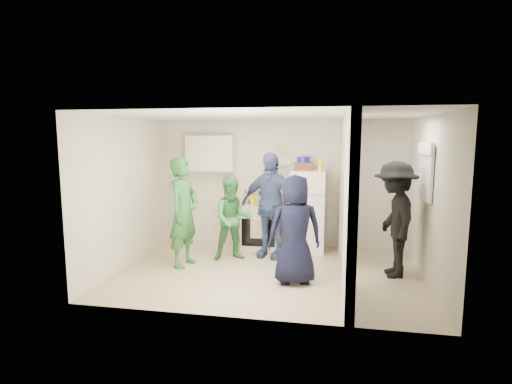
# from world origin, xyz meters

# --- Properties ---
(floor) EXTENTS (4.80, 4.80, 0.00)m
(floor) POSITION_xyz_m (0.00, 0.00, 0.00)
(floor) COLOR #BFB287
(floor) RESTS_ON ground
(wall_back) EXTENTS (4.80, 0.00, 4.80)m
(wall_back) POSITION_xyz_m (0.00, 1.70, 1.25)
(wall_back) COLOR silver
(wall_back) RESTS_ON floor
(wall_front) EXTENTS (4.80, 0.00, 4.80)m
(wall_front) POSITION_xyz_m (0.00, -1.70, 1.25)
(wall_front) COLOR silver
(wall_front) RESTS_ON floor
(wall_left) EXTENTS (0.00, 3.40, 3.40)m
(wall_left) POSITION_xyz_m (-2.40, 0.00, 1.25)
(wall_left) COLOR silver
(wall_left) RESTS_ON floor
(wall_right) EXTENTS (0.00, 3.40, 3.40)m
(wall_right) POSITION_xyz_m (2.40, 0.00, 1.25)
(wall_right) COLOR silver
(wall_right) RESTS_ON floor
(ceiling) EXTENTS (4.80, 4.80, 0.00)m
(ceiling) POSITION_xyz_m (0.00, 0.00, 2.50)
(ceiling) COLOR white
(ceiling) RESTS_ON wall_back
(partition_pier_back) EXTENTS (0.12, 1.20, 2.50)m
(partition_pier_back) POSITION_xyz_m (1.20, 1.10, 1.25)
(partition_pier_back) COLOR silver
(partition_pier_back) RESTS_ON floor
(partition_pier_front) EXTENTS (0.12, 1.20, 2.50)m
(partition_pier_front) POSITION_xyz_m (1.20, -1.10, 1.25)
(partition_pier_front) COLOR silver
(partition_pier_front) RESTS_ON floor
(partition_header) EXTENTS (0.12, 1.00, 0.40)m
(partition_header) POSITION_xyz_m (1.20, 0.00, 2.30)
(partition_header) COLOR silver
(partition_header) RESTS_ON partition_pier_back
(stove) EXTENTS (0.74, 0.61, 0.88)m
(stove) POSITION_xyz_m (-0.36, 1.37, 0.44)
(stove) COLOR white
(stove) RESTS_ON floor
(upper_cabinet) EXTENTS (0.95, 0.34, 0.70)m
(upper_cabinet) POSITION_xyz_m (-1.40, 1.52, 1.85)
(upper_cabinet) COLOR silver
(upper_cabinet) RESTS_ON wall_back
(fridge) EXTENTS (0.64, 0.62, 1.55)m
(fridge) POSITION_xyz_m (0.55, 1.34, 0.77)
(fridge) COLOR white
(fridge) RESTS_ON floor
(wicker_basket) EXTENTS (0.35, 0.25, 0.15)m
(wicker_basket) POSITION_xyz_m (0.45, 1.39, 1.62)
(wicker_basket) COLOR brown
(wicker_basket) RESTS_ON fridge
(blue_bowl) EXTENTS (0.24, 0.24, 0.11)m
(blue_bowl) POSITION_xyz_m (0.45, 1.39, 1.75)
(blue_bowl) COLOR navy
(blue_bowl) RESTS_ON wicker_basket
(yellow_cup_stack_top) EXTENTS (0.09, 0.09, 0.25)m
(yellow_cup_stack_top) POSITION_xyz_m (0.77, 1.24, 1.67)
(yellow_cup_stack_top) COLOR yellow
(yellow_cup_stack_top) RESTS_ON fridge
(wall_clock) EXTENTS (0.22, 0.02, 0.22)m
(wall_clock) POSITION_xyz_m (0.05, 1.68, 1.70)
(wall_clock) COLOR white
(wall_clock) RESTS_ON wall_back
(spice_shelf) EXTENTS (0.35, 0.08, 0.03)m
(spice_shelf) POSITION_xyz_m (0.00, 1.65, 1.35)
(spice_shelf) COLOR olive
(spice_shelf) RESTS_ON wall_back
(nook_window) EXTENTS (0.03, 0.70, 0.80)m
(nook_window) POSITION_xyz_m (2.38, 0.20, 1.65)
(nook_window) COLOR black
(nook_window) RESTS_ON wall_right
(nook_window_frame) EXTENTS (0.04, 0.76, 0.86)m
(nook_window_frame) POSITION_xyz_m (2.36, 0.20, 1.65)
(nook_window_frame) COLOR white
(nook_window_frame) RESTS_ON wall_right
(nook_valance) EXTENTS (0.04, 0.82, 0.18)m
(nook_valance) POSITION_xyz_m (2.34, 0.20, 2.00)
(nook_valance) COLOR white
(nook_valance) RESTS_ON wall_right
(yellow_cup_stack_stove) EXTENTS (0.09, 0.09, 0.25)m
(yellow_cup_stack_stove) POSITION_xyz_m (-0.48, 1.15, 1.00)
(yellow_cup_stack_stove) COLOR #FFF715
(yellow_cup_stack_stove) RESTS_ON stove
(red_cup) EXTENTS (0.09, 0.09, 0.12)m
(red_cup) POSITION_xyz_m (-0.14, 1.17, 0.94)
(red_cup) COLOR #B60C20
(red_cup) RESTS_ON stove
(person_green_left) EXTENTS (0.56, 0.74, 1.84)m
(person_green_left) POSITION_xyz_m (-1.45, 0.08, 0.92)
(person_green_left) COLOR #30783B
(person_green_left) RESTS_ON floor
(person_green_center) EXTENTS (0.87, 0.78, 1.46)m
(person_green_center) POSITION_xyz_m (-0.73, 0.57, 0.73)
(person_green_center) COLOR #3B8747
(person_green_center) RESTS_ON floor
(person_denim) EXTENTS (1.20, 0.74, 1.90)m
(person_denim) POSITION_xyz_m (-0.11, 0.85, 0.95)
(person_denim) COLOR #384B7B
(person_denim) RESTS_ON floor
(person_navy) EXTENTS (0.90, 0.71, 1.63)m
(person_navy) POSITION_xyz_m (0.45, -0.40, 0.82)
(person_navy) COLOR black
(person_navy) RESTS_ON floor
(person_nook) EXTENTS (0.72, 1.20, 1.81)m
(person_nook) POSITION_xyz_m (1.95, 0.20, 0.91)
(person_nook) COLOR black
(person_nook) RESTS_ON floor
(bottle_a) EXTENTS (0.06, 0.06, 0.31)m
(bottle_a) POSITION_xyz_m (-0.62, 1.51, 1.04)
(bottle_a) COLOR brown
(bottle_a) RESTS_ON stove
(bottle_b) EXTENTS (0.07, 0.07, 0.32)m
(bottle_b) POSITION_xyz_m (-0.55, 1.30, 1.04)
(bottle_b) COLOR #1A4B19
(bottle_b) RESTS_ON stove
(bottle_c) EXTENTS (0.07, 0.07, 0.25)m
(bottle_c) POSITION_xyz_m (-0.43, 1.52, 1.00)
(bottle_c) COLOR silver
(bottle_c) RESTS_ON stove
(bottle_d) EXTENTS (0.08, 0.08, 0.32)m
(bottle_d) POSITION_xyz_m (-0.35, 1.31, 1.04)
(bottle_d) COLOR #52230E
(bottle_d) RESTS_ON stove
(bottle_e) EXTENTS (0.07, 0.07, 0.25)m
(bottle_e) POSITION_xyz_m (-0.26, 1.55, 1.00)
(bottle_e) COLOR #B5BCC8
(bottle_e) RESTS_ON stove
(bottle_f) EXTENTS (0.06, 0.06, 0.30)m
(bottle_f) POSITION_xyz_m (-0.18, 1.39, 1.03)
(bottle_f) COLOR #153915
(bottle_f) RESTS_ON stove
(bottle_g) EXTENTS (0.07, 0.07, 0.29)m
(bottle_g) POSITION_xyz_m (-0.10, 1.51, 1.02)
(bottle_g) COLOR olive
(bottle_g) RESTS_ON stove
(bottle_h) EXTENTS (0.07, 0.07, 0.29)m
(bottle_h) POSITION_xyz_m (-0.64, 1.26, 1.02)
(bottle_h) COLOR #A7A9B3
(bottle_h) RESTS_ON stove
(bottle_i) EXTENTS (0.06, 0.06, 0.31)m
(bottle_i) POSITION_xyz_m (-0.32, 1.48, 1.03)
(bottle_i) COLOR #481A0C
(bottle_i) RESTS_ON stove
(bottle_j) EXTENTS (0.06, 0.06, 0.32)m
(bottle_j) POSITION_xyz_m (-0.07, 1.26, 1.04)
(bottle_j) COLOR #236833
(bottle_j) RESTS_ON stove
(bottle_k) EXTENTS (0.06, 0.06, 0.26)m
(bottle_k) POSITION_xyz_m (-0.59, 1.40, 1.01)
(bottle_k) COLOR brown
(bottle_k) RESTS_ON stove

